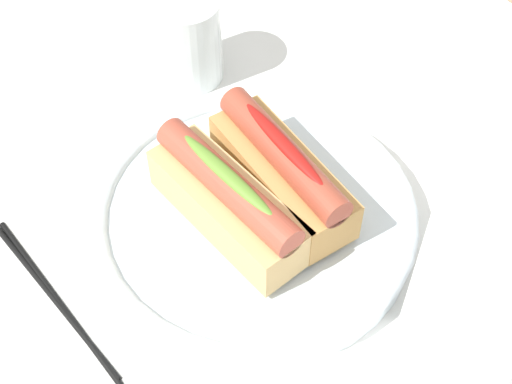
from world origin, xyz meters
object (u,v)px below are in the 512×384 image
hotdog_back (282,170)px  water_glass (188,45)px  hotdog_front (229,203)px  chopstick_far (42,284)px  napkin_box (477,332)px  chopstick_near (65,309)px  serving_bowl (256,217)px  paper_towel_roll (502,54)px

hotdog_back → water_glass: hotdog_back is taller
hotdog_front → chopstick_far: bearing=-96.5°
napkin_box → chopstick_near: 0.31m
serving_bowl → paper_towel_roll: size_ratio=2.04×
chopstick_far → hotdog_back: bearing=70.1°
hotdog_back → water_glass: size_ratio=1.74×
serving_bowl → hotdog_front: bearing=-73.2°
napkin_box → chopstick_near: napkin_box is taller
water_glass → napkin_box: 0.40m
hotdog_front → napkin_box: (0.18, 0.11, 0.02)m
hotdog_front → water_glass: (-0.22, 0.04, -0.02)m
paper_towel_roll → napkin_box: 0.30m
hotdog_front → napkin_box: napkin_box is taller
paper_towel_roll → napkin_box: napkin_box is taller
napkin_box → serving_bowl: bearing=-150.0°
serving_bowl → paper_towel_roll: paper_towel_roll is taller
water_glass → chopstick_far: bearing=-44.5°
chopstick_near → chopstick_far: size_ratio=1.00×
serving_bowl → chopstick_far: size_ratio=1.25×
hotdog_back → serving_bowl: bearing=-73.2°
hotdog_front → chopstick_far: hotdog_front is taller
hotdog_back → chopstick_far: (-0.00, -0.21, -0.05)m
serving_bowl → hotdog_front: (0.01, -0.03, 0.04)m
hotdog_front → paper_towel_roll: size_ratio=1.18×
hotdog_front → chopstick_far: 0.17m
napkin_box → hotdog_back: bearing=-157.7°
paper_towel_roll → chopstick_near: (0.08, -0.44, -0.06)m
hotdog_back → napkin_box: napkin_box is taller
napkin_box → chopstick_far: 0.34m
water_glass → hotdog_back: bearing=4.7°
hotdog_back → napkin_box: size_ratio=1.05×
paper_towel_roll → serving_bowl: bearing=-78.2°
hotdog_front → serving_bowl: bearing=106.8°
water_glass → napkin_box: bearing=10.8°
serving_bowl → water_glass: size_ratio=3.04×
hotdog_front → paper_towel_roll: paper_towel_roll is taller
serving_bowl → paper_towel_roll: 0.28m
hotdog_front → chopstick_near: (0.01, -0.15, -0.05)m
water_glass → chopstick_near: (0.23, -0.18, -0.04)m
serving_bowl → chopstick_far: bearing=-93.1°
napkin_box → hotdog_front: bearing=-142.5°
serving_bowl → hotdog_back: (-0.01, 0.03, 0.04)m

